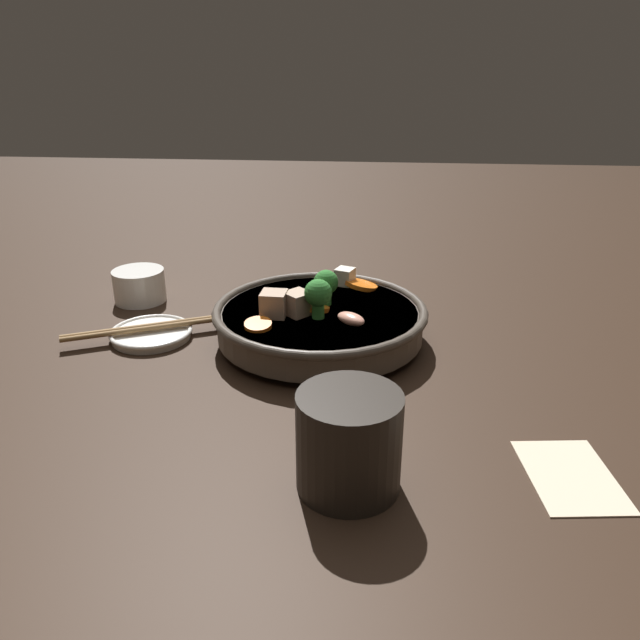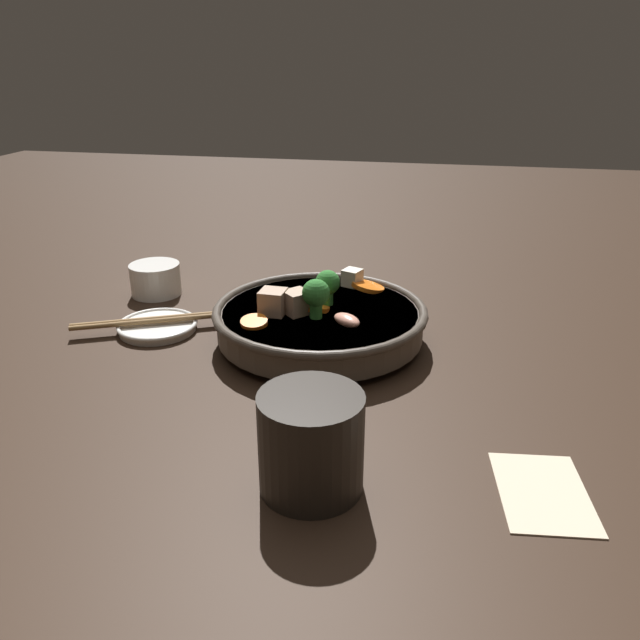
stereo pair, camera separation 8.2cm
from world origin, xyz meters
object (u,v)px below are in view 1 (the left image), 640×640
tea_cup (139,285)px  chopsticks_pair (150,327)px  stirfry_bowl (320,319)px  side_saucer (151,333)px  dark_mug (349,441)px

tea_cup → chopsticks_pair: bearing=-154.5°
stirfry_bowl → tea_cup: 0.32m
side_saucer → tea_cup: tea_cup is taller
side_saucer → dark_mug: (-0.29, -0.28, 0.04)m
stirfry_bowl → chopsticks_pair: (-0.01, 0.23, -0.02)m
tea_cup → dark_mug: (-0.42, -0.35, 0.02)m
stirfry_bowl → chopsticks_pair: stirfry_bowl is taller
side_saucer → stirfry_bowl: bearing=-87.4°
stirfry_bowl → tea_cup: size_ratio=3.59×
dark_mug → chopsticks_pair: size_ratio=0.55×
side_saucer → tea_cup: (0.13, 0.06, 0.02)m
dark_mug → tea_cup: bearing=39.4°
stirfry_bowl → side_saucer: (-0.01, 0.23, -0.03)m
stirfry_bowl → chopsticks_pair: 0.23m
tea_cup → stirfry_bowl: bearing=-112.9°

